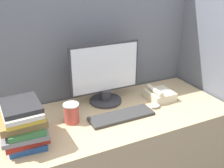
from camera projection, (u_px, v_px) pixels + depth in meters
cubicle_panel_rear at (91, 76)px, 2.05m from camera, size 2.06×0.04×1.80m
cubicle_panel_right at (207, 74)px, 2.10m from camera, size 0.04×0.75×1.80m
desk at (112, 159)px, 1.94m from camera, size 1.66×0.69×0.76m
monitor at (105, 77)px, 1.88m from camera, size 0.52×0.24×0.44m
keyboard at (122, 116)px, 1.74m from camera, size 0.44×0.14×0.02m
mouse at (155, 106)px, 1.86m from camera, size 0.07×0.04×0.03m
coffee_cup at (71, 113)px, 1.67m from camera, size 0.10×0.10×0.13m
book_stack at (23, 123)px, 1.45m from camera, size 0.26×0.32×0.25m
desk_telephone at (160, 95)px, 1.98m from camera, size 0.18×0.19×0.10m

